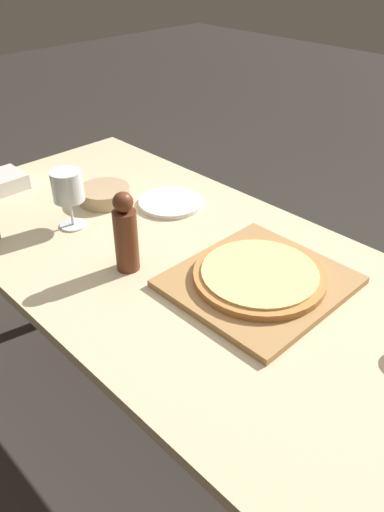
# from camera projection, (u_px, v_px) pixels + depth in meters

# --- Properties ---
(ground_plane) EXTENTS (12.00, 12.00, 0.00)m
(ground_plane) POSITION_uv_depth(u_px,v_px,m) (186.00, 437.00, 1.71)
(ground_plane) COLOR #2D2823
(dining_table) EXTENTS (0.80, 1.70, 0.74)m
(dining_table) POSITION_uv_depth(u_px,v_px,m) (184.00, 286.00, 1.35)
(dining_table) COLOR #CCB78E
(dining_table) RESTS_ON ground_plane
(cutting_board) EXTENTS (0.39, 0.37, 0.02)m
(cutting_board) POSITION_uv_depth(u_px,v_px,m) (259.00, 282.00, 1.20)
(cutting_board) COLOR #A87A47
(cutting_board) RESTS_ON dining_table
(pizza) EXTENTS (0.32, 0.32, 0.02)m
(pizza) POSITION_uv_depth(u_px,v_px,m) (259.00, 275.00, 1.19)
(pizza) COLOR #BC7A3D
(pizza) RESTS_ON cutting_board
(pepper_mill) EXTENTS (0.06, 0.06, 0.21)m
(pepper_mill) POSITION_uv_depth(u_px,v_px,m) (126.00, 234.00, 1.21)
(pepper_mill) COLOR #5B2D19
(pepper_mill) RESTS_ON dining_table
(wine_glass) EXTENTS (0.09, 0.09, 0.17)m
(wine_glass) POSITION_uv_depth(u_px,v_px,m) (68.00, 188.00, 1.38)
(wine_glass) COLOR silver
(wine_glass) RESTS_ON dining_table
(small_bowl) EXTENTS (0.16, 0.16, 0.05)m
(small_bowl) POSITION_uv_depth(u_px,v_px,m) (104.00, 194.00, 1.56)
(small_bowl) COLOR tan
(small_bowl) RESTS_ON dining_table
(dinner_plate) EXTENTS (0.20, 0.20, 0.01)m
(dinner_plate) POSITION_uv_depth(u_px,v_px,m) (171.00, 202.00, 1.55)
(dinner_plate) COLOR silver
(dinner_plate) RESTS_ON dining_table
(food_container) EXTENTS (0.15, 0.13, 0.05)m
(food_container) POSITION_uv_depth(u_px,v_px,m) (0.00, 182.00, 1.63)
(food_container) COLOR beige
(food_container) RESTS_ON dining_table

